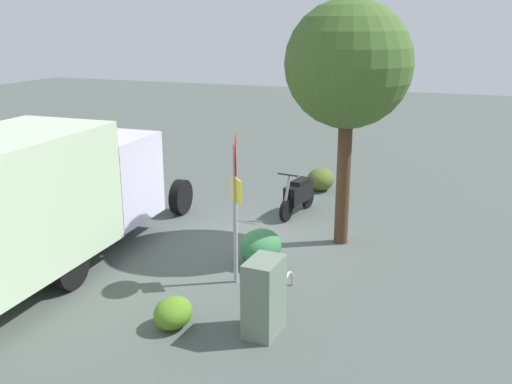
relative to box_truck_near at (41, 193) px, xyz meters
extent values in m
plane|color=#4A524D|center=(-3.08, 3.23, -1.60)|extent=(60.00, 60.00, 0.00)
cylinder|color=black|center=(0.53, 0.96, -1.15)|extent=(0.91, 0.27, 0.90)
cylinder|color=black|center=(-4.04, 0.86, -1.15)|extent=(0.91, 0.27, 0.90)
cylinder|color=black|center=(-4.00, -1.04, -1.15)|extent=(0.91, 0.27, 0.90)
cube|color=beige|center=(0.95, 0.02, 0.07)|extent=(4.12, 2.29, 2.44)
cube|color=silver|center=(-2.09, -0.05, -0.20)|extent=(1.85, 2.14, 1.90)
cube|color=black|center=(-2.09, -0.05, 0.40)|extent=(1.86, 1.98, 0.60)
cylinder|color=black|center=(-4.45, 3.57, -1.32)|extent=(0.57, 0.19, 0.56)
cylinder|color=black|center=(-5.68, 3.78, -1.32)|extent=(0.57, 0.19, 0.56)
cube|color=black|center=(-5.11, 3.69, -1.04)|extent=(1.14, 0.50, 0.48)
cube|color=black|center=(-5.21, 3.70, -0.77)|extent=(0.68, 0.38, 0.12)
cylinder|color=slate|center=(-4.50, 3.58, -0.77)|extent=(0.29, 0.12, 0.69)
cylinder|color=black|center=(-4.50, 3.58, -0.42)|extent=(0.13, 0.55, 0.04)
cylinder|color=#9E9EA3|center=(-0.79, 3.74, -0.27)|extent=(0.08, 0.08, 2.67)
cylinder|color=red|center=(-0.79, 3.76, 0.88)|extent=(0.71, 0.32, 0.76)
cube|color=yellow|center=(-0.79, 3.76, 0.24)|extent=(0.33, 0.33, 0.44)
cylinder|color=#47301E|center=(-3.52, 5.16, -0.10)|extent=(0.31, 0.31, 3.00)
sphere|color=#3F6026|center=(-3.52, 5.16, 2.34)|extent=(2.66, 2.66, 2.66)
cube|color=slate|center=(0.76, 4.87, -0.97)|extent=(0.76, 0.53, 1.25)
torus|color=#B7B7BC|center=(-0.64, 4.82, -1.60)|extent=(0.85, 0.10, 0.85)
ellipsoid|color=#518021|center=(1.12, 3.43, -1.35)|extent=(0.73, 0.60, 0.50)
ellipsoid|color=#4D5D25|center=(-7.41, 3.69, -1.27)|extent=(0.96, 0.79, 0.66)
ellipsoid|color=#357243|center=(-1.83, 3.86, -1.25)|extent=(1.03, 0.84, 0.70)
camera|label=1|loc=(8.48, 7.63, 3.21)|focal=40.36mm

